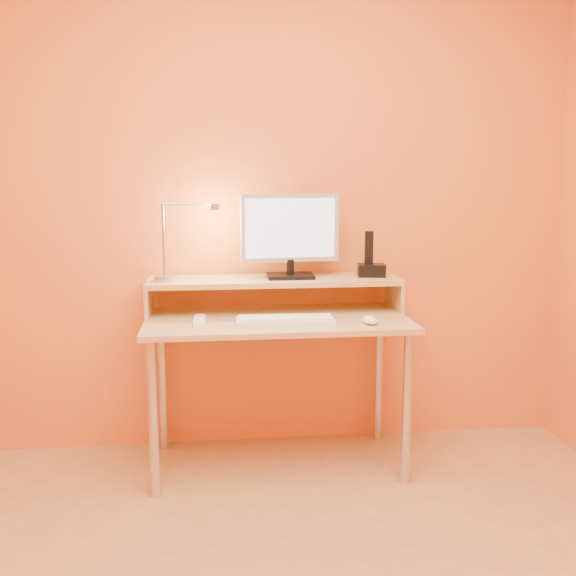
{
  "coord_description": "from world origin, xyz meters",
  "views": [
    {
      "loc": [
        -0.27,
        -1.7,
        1.36
      ],
      "look_at": [
        0.04,
        1.13,
        0.87
      ],
      "focal_mm": 40.28,
      "sensor_mm": 36.0,
      "label": 1
    }
  ],
  "objects": [
    {
      "name": "monitor_foot",
      "position": [
        0.08,
        1.33,
        0.89
      ],
      "size": [
        0.22,
        0.16,
        0.02
      ],
      "primitive_type": "cube",
      "color": "black",
      "rests_on": "desk_shelf"
    },
    {
      "name": "mouse",
      "position": [
        0.39,
        1.0,
        0.74
      ],
      "size": [
        0.07,
        0.11,
        0.04
      ],
      "primitive_type": "ellipsoid",
      "rotation": [
        0.0,
        0.0,
        0.12
      ],
      "color": "white",
      "rests_on": "desk_lower"
    },
    {
      "name": "monitor_neck",
      "position": [
        0.08,
        1.33,
        0.93
      ],
      "size": [
        0.04,
        0.04,
        0.07
      ],
      "primitive_type": "cylinder",
      "color": "black",
      "rests_on": "monitor_foot"
    },
    {
      "name": "monitor_panel",
      "position": [
        0.08,
        1.34,
        1.12
      ],
      "size": [
        0.47,
        0.09,
        0.32
      ],
      "primitive_type": "cube",
      "rotation": [
        0.0,
        0.0,
        0.11
      ],
      "color": "#AEAFB6",
      "rests_on": "monitor_neck"
    },
    {
      "name": "monitor_back",
      "position": [
        0.08,
        1.36,
        1.12
      ],
      "size": [
        0.42,
        0.06,
        0.27
      ],
      "primitive_type": "cube",
      "rotation": [
        0.0,
        0.0,
        0.11
      ],
      "color": "black",
      "rests_on": "monitor_panel"
    },
    {
      "name": "shelf_riser_left",
      "position": [
        -0.59,
        1.33,
        0.79
      ],
      "size": [
        0.02,
        0.3,
        0.14
      ],
      "primitive_type": "cube",
      "color": "tan",
      "rests_on": "desk_lower"
    },
    {
      "name": "lamp_arm",
      "position": [
        -0.39,
        1.3,
        1.24
      ],
      "size": [
        0.24,
        0.01,
        0.01
      ],
      "primitive_type": "cylinder",
      "rotation": [
        0.0,
        1.57,
        0.0
      ],
      "color": "#BCBCC2",
      "rests_on": "lamp_post"
    },
    {
      "name": "keyboard",
      "position": [
        0.02,
        1.05,
        0.73
      ],
      "size": [
        0.43,
        0.15,
        0.02
      ],
      "primitive_type": "cube",
      "rotation": [
        0.0,
        0.0,
        -0.03
      ],
      "color": "white",
      "rests_on": "desk_lower"
    },
    {
      "name": "phone_handset",
      "position": [
        0.46,
        1.33,
        1.02
      ],
      "size": [
        0.04,
        0.03,
        0.16
      ],
      "primitive_type": "cube",
      "rotation": [
        0.0,
        0.0,
        -0.14
      ],
      "color": "black",
      "rests_on": "phone_dock"
    },
    {
      "name": "lamp_bulb",
      "position": [
        -0.27,
        1.3,
        1.2
      ],
      "size": [
        0.03,
        0.03,
        0.0
      ],
      "primitive_type": "cylinder",
      "color": "#FFEAC6",
      "rests_on": "lamp_head"
    },
    {
      "name": "desk_leg_br",
      "position": [
        0.55,
        1.43,
        0.35
      ],
      "size": [
        0.04,
        0.04,
        0.69
      ],
      "primitive_type": "cylinder",
      "color": "#BCBCC2",
      "rests_on": "floor"
    },
    {
      "name": "desk_leg_bl",
      "position": [
        -0.55,
        1.43,
        0.35
      ],
      "size": [
        0.04,
        0.04,
        0.69
      ],
      "primitive_type": "cylinder",
      "color": "#BCBCC2",
      "rests_on": "floor"
    },
    {
      "name": "desk_leg_fl",
      "position": [
        -0.55,
        0.93,
        0.35
      ],
      "size": [
        0.04,
        0.04,
        0.69
      ],
      "primitive_type": "cylinder",
      "color": "#BCBCC2",
      "rests_on": "floor"
    },
    {
      "name": "remote_control",
      "position": [
        -0.35,
        1.11,
        0.73
      ],
      "size": [
        0.05,
        0.19,
        0.02
      ],
      "primitive_type": "cube",
      "rotation": [
        0.0,
        0.0,
        -0.01
      ],
      "color": "white",
      "rests_on": "desk_lower"
    },
    {
      "name": "shelf_riser_right",
      "position": [
        0.59,
        1.33,
        0.79
      ],
      "size": [
        0.02,
        0.3,
        0.14
      ],
      "primitive_type": "cube",
      "color": "tan",
      "rests_on": "desk_lower"
    },
    {
      "name": "monitor_screen",
      "position": [
        0.08,
        1.32,
        1.12
      ],
      "size": [
        0.43,
        0.05,
        0.28
      ],
      "primitive_type": "cube",
      "rotation": [
        0.0,
        0.0,
        0.11
      ],
      "color": "#B8C7F3",
      "rests_on": "monitor_panel"
    },
    {
      "name": "desk_shelf",
      "position": [
        0.0,
        1.33,
        0.87
      ],
      "size": [
        1.2,
        0.3,
        0.02
      ],
      "primitive_type": "cube",
      "color": "tan",
      "rests_on": "desk_lower"
    },
    {
      "name": "lamp_base",
      "position": [
        -0.51,
        1.3,
        0.89
      ],
      "size": [
        0.1,
        0.1,
        0.02
      ],
      "primitive_type": "cylinder",
      "color": "#BCBCC2",
      "rests_on": "desk_shelf"
    },
    {
      "name": "lamp_post",
      "position": [
        -0.51,
        1.3,
        1.07
      ],
      "size": [
        0.01,
        0.01,
        0.33
      ],
      "primitive_type": "cylinder",
      "color": "#BCBCC2",
      "rests_on": "lamp_base"
    },
    {
      "name": "phone_led",
      "position": [
        0.52,
        1.28,
        0.91
      ],
      "size": [
        0.01,
        0.0,
        0.04
      ],
      "primitive_type": "cube",
      "color": "blue",
      "rests_on": "phone_dock"
    },
    {
      "name": "desk_lower",
      "position": [
        0.0,
        1.18,
        0.71
      ],
      "size": [
        1.2,
        0.6,
        0.02
      ],
      "primitive_type": "cube",
      "color": "tan",
      "rests_on": "floor"
    },
    {
      "name": "desk_leg_fr",
      "position": [
        0.55,
        0.93,
        0.35
      ],
      "size": [
        0.04,
        0.04,
        0.69
      ],
      "primitive_type": "cylinder",
      "color": "#BCBCC2",
      "rests_on": "floor"
    },
    {
      "name": "phone_dock",
      "position": [
        0.47,
        1.33,
        0.91
      ],
      "size": [
        0.14,
        0.12,
        0.06
      ],
      "primitive_type": "cube",
      "rotation": [
        0.0,
        0.0,
        -0.14
      ],
      "color": "black",
      "rests_on": "desk_shelf"
    },
    {
      "name": "lamp_head",
      "position": [
        -0.27,
        1.3,
        1.22
      ],
      "size": [
        0.04,
        0.04,
        0.03
      ],
      "primitive_type": "cylinder",
      "color": "#BCBCC2",
      "rests_on": "lamp_arm"
    },
    {
      "name": "wall_back",
      "position": [
        0.0,
        1.5,
        1.25
      ],
      "size": [
        3.0,
        0.04,
        2.5
      ],
      "primitive_type": "cube",
      "color": "orange",
      "rests_on": "floor"
    }
  ]
}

